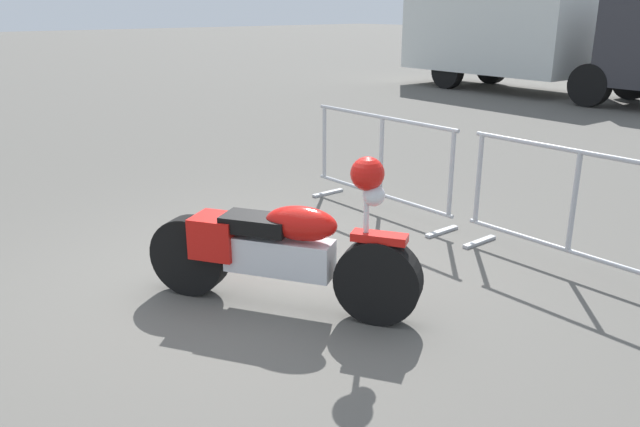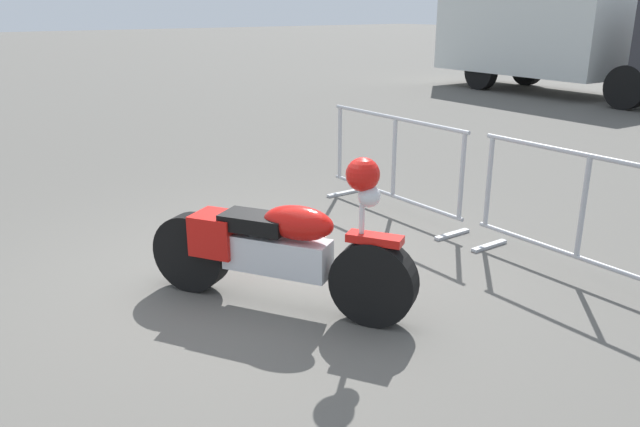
% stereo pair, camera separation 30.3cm
% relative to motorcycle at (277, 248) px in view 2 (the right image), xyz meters
% --- Properties ---
extents(ground_plane, '(120.00, 120.00, 0.00)m').
position_rel_motorcycle_xyz_m(ground_plane, '(-0.50, 0.12, -0.46)').
color(ground_plane, '#54514C').
extents(motorcycle, '(1.93, 1.23, 1.21)m').
position_rel_motorcycle_xyz_m(motorcycle, '(0.00, 0.00, 0.00)').
color(motorcycle, black).
rests_on(motorcycle, ground).
extents(crowd_barrier_near, '(2.01, 0.49, 1.07)m').
position_rel_motorcycle_xyz_m(crowd_barrier_near, '(-1.10, 2.22, 0.09)').
color(crowd_barrier_near, '#9EA0A5').
rests_on(crowd_barrier_near, ground).
extents(crowd_barrier_far, '(2.01, 0.49, 1.07)m').
position_rel_motorcycle_xyz_m(crowd_barrier_far, '(1.10, 2.22, 0.09)').
color(crowd_barrier_far, '#9EA0A5').
rests_on(crowd_barrier_far, ground).
extents(box_truck, '(7.82, 2.71, 2.98)m').
position_rel_motorcycle_xyz_m(box_truck, '(-5.77, 12.49, 1.18)').
color(box_truck, silver).
rests_on(box_truck, ground).
extents(parked_car_silver, '(1.93, 4.44, 1.49)m').
position_rel_motorcycle_xyz_m(parked_car_silver, '(-10.74, 24.30, 0.30)').
color(parked_car_silver, '#B7BABF').
rests_on(parked_car_silver, ground).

